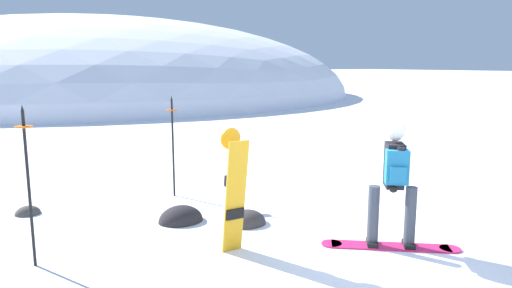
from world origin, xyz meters
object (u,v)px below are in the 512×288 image
(snowboarder_main, at_px, (394,182))
(spare_snowboard, at_px, (234,191))
(piste_marker_far, at_px, (173,139))
(rock_dark, at_px, (28,214))
(rock_small, at_px, (247,224))
(piste_marker_near, at_px, (28,176))
(rock_mid, at_px, (181,221))

(snowboarder_main, height_order, spare_snowboard, snowboarder_main)
(piste_marker_far, bearing_deg, snowboarder_main, -68.80)
(spare_snowboard, xyz_separation_m, rock_dark, (-2.13, 3.18, -0.83))
(snowboarder_main, xyz_separation_m, rock_small, (-1.15, 1.85, -0.92))
(piste_marker_far, distance_m, rock_dark, 2.70)
(piste_marker_far, height_order, rock_small, piste_marker_far)
(spare_snowboard, distance_m, piste_marker_far, 2.96)
(snowboarder_main, height_order, rock_dark, snowboarder_main)
(piste_marker_near, bearing_deg, spare_snowboard, -22.21)
(snowboarder_main, height_order, rock_mid, snowboarder_main)
(piste_marker_far, relative_size, rock_mid, 2.65)
(rock_dark, distance_m, rock_mid, 2.60)
(snowboarder_main, height_order, rock_small, snowboarder_main)
(rock_mid, bearing_deg, rock_dark, 140.70)
(spare_snowboard, xyz_separation_m, rock_mid, (-0.12, 1.53, -0.83))
(spare_snowboard, relative_size, piste_marker_near, 0.83)
(piste_marker_near, xyz_separation_m, rock_mid, (2.16, 0.60, -1.13))
(snowboarder_main, xyz_separation_m, piste_marker_near, (-4.13, 1.90, 0.21))
(spare_snowboard, xyz_separation_m, rock_small, (0.70, 0.88, -0.83))
(spare_snowboard, distance_m, rock_small, 1.40)
(snowboarder_main, bearing_deg, piste_marker_far, 111.20)
(spare_snowboard, distance_m, piste_marker_near, 2.48)
(spare_snowboard, xyz_separation_m, piste_marker_near, (-2.28, 0.93, 0.29))
(rock_small, bearing_deg, rock_mid, 141.43)
(rock_dark, xyz_separation_m, rock_small, (2.83, -2.30, 0.00))
(rock_small, bearing_deg, piste_marker_near, 179.00)
(snowboarder_main, relative_size, piste_marker_far, 0.92)
(piste_marker_near, bearing_deg, rock_dark, 86.13)
(piste_marker_far, xyz_separation_m, rock_mid, (-0.46, -1.40, -1.07))
(rock_dark, bearing_deg, spare_snowboard, -56.15)
(piste_marker_near, xyz_separation_m, rock_small, (2.98, -0.05, -1.13))
(spare_snowboard, bearing_deg, piste_marker_far, 83.48)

